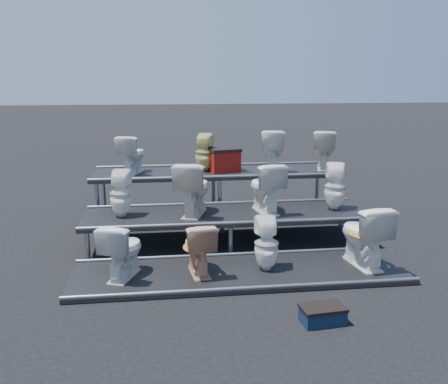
{
  "coord_description": "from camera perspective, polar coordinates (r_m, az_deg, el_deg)",
  "views": [
    {
      "loc": [
        -0.96,
        -7.14,
        2.45
      ],
      "look_at": [
        -0.02,
        0.1,
        0.76
      ],
      "focal_mm": 40.0,
      "sensor_mm": 36.0,
      "label": 1
    }
  ],
  "objects": [
    {
      "name": "toilet_6",
      "position": [
        7.48,
        4.75,
        0.54
      ],
      "size": [
        0.54,
        0.8,
        0.76
      ],
      "primitive_type": "imported",
      "rotation": [
        0.0,
        0.0,
        3.3
      ],
      "color": "white",
      "rests_on": "tier_mid"
    },
    {
      "name": "toilet_9",
      "position": [
        8.57,
        -2.31,
        4.52
      ],
      "size": [
        0.37,
        0.38,
        0.65
      ],
      "primitive_type": "imported",
      "rotation": [
        0.0,
        0.0,
        2.83
      ],
      "color": "#D3CB80",
      "rests_on": "tier_back"
    },
    {
      "name": "toilet_1",
      "position": [
        6.21,
        -2.96,
        -6.35
      ],
      "size": [
        0.44,
        0.69,
        0.66
      ],
      "primitive_type": "imported",
      "rotation": [
        0.0,
        0.0,
        3.26
      ],
      "color": "tan",
      "rests_on": "tier_front"
    },
    {
      "name": "red_crate",
      "position": [
        8.59,
        -0.02,
        3.53
      ],
      "size": [
        0.56,
        0.49,
        0.35
      ],
      "primitive_type": "cube",
      "rotation": [
        0.0,
        0.0,
        0.23
      ],
      "color": "maroon",
      "rests_on": "tier_back"
    },
    {
      "name": "step_stool",
      "position": [
        5.32,
        11.19,
        -13.73
      ],
      "size": [
        0.45,
        0.3,
        0.15
      ],
      "primitive_type": "cube",
      "rotation": [
        0.0,
        0.0,
        0.11
      ],
      "color": "#0E1C35",
      "rests_on": "ground"
    },
    {
      "name": "toilet_11",
      "position": [
        9.0,
        11.34,
        4.8
      ],
      "size": [
        0.57,
        0.76,
        0.69
      ],
      "primitive_type": "imported",
      "rotation": [
        0.0,
        0.0,
        2.84
      ],
      "color": "silver",
      "rests_on": "tier_back"
    },
    {
      "name": "toilet_5",
      "position": [
        7.33,
        -3.53,
        0.45
      ],
      "size": [
        0.66,
        0.88,
        0.79
      ],
      "primitive_type": "imported",
      "rotation": [
        0.0,
        0.0,
        2.83
      ],
      "color": "silver",
      "rests_on": "tier_mid"
    },
    {
      "name": "tier_front",
      "position": [
        6.39,
        1.8,
        -9.22
      ],
      "size": [
        4.2,
        1.2,
        0.06
      ],
      "primitive_type": "cube",
      "color": "black",
      "rests_on": "ground"
    },
    {
      "name": "toilet_8",
      "position": [
        8.55,
        -10.44,
        4.26
      ],
      "size": [
        0.55,
        0.71,
        0.64
      ],
      "primitive_type": "imported",
      "rotation": [
        0.0,
        0.0,
        2.79
      ],
      "color": "white",
      "rests_on": "tier_back"
    },
    {
      "name": "toilet_10",
      "position": [
        8.75,
        5.57,
        4.83
      ],
      "size": [
        0.53,
        0.76,
        0.71
      ],
      "primitive_type": "imported",
      "rotation": [
        0.0,
        0.0,
        2.93
      ],
      "color": "white",
      "rests_on": "tier_back"
    },
    {
      "name": "toilet_3",
      "position": [
        6.68,
        15.66,
        -4.72
      ],
      "size": [
        0.56,
        0.85,
        0.82
      ],
      "primitive_type": "imported",
      "rotation": [
        0.0,
        0.0,
        3.27
      ],
      "color": "white",
      "rests_on": "tier_front"
    },
    {
      "name": "toilet_4",
      "position": [
        7.35,
        -11.73,
        -0.2
      ],
      "size": [
        0.35,
        0.35,
        0.69
      ],
      "primitive_type": "imported",
      "rotation": [
        0.0,
        0.0,
        3.01
      ],
      "color": "white",
      "rests_on": "tier_mid"
    },
    {
      "name": "tier_mid",
      "position": [
        7.54,
        0.24,
        -4.11
      ],
      "size": [
        4.2,
        1.2,
        0.46
      ],
      "primitive_type": "cube",
      "color": "black",
      "rests_on": "ground"
    },
    {
      "name": "tier_back",
      "position": [
        8.73,
        -0.89,
        -0.36
      ],
      "size": [
        4.2,
        1.2,
        0.86
      ],
      "primitive_type": "cube",
      "color": "black",
      "rests_on": "ground"
    },
    {
      "name": "toilet_2",
      "position": [
        6.32,
        4.88,
        -5.93
      ],
      "size": [
        0.32,
        0.33,
        0.68
      ],
      "primitive_type": "imported",
      "rotation": [
        0.0,
        0.0,
        3.08
      ],
      "color": "white",
      "rests_on": "tier_front"
    },
    {
      "name": "toilet_0",
      "position": [
        6.21,
        -11.51,
        -6.48
      ],
      "size": [
        0.6,
        0.77,
        0.69
      ],
      "primitive_type": "imported",
      "rotation": [
        0.0,
        0.0,
        2.77
      ],
      "color": "white",
      "rests_on": "tier_front"
    },
    {
      "name": "toilet_7",
      "position": [
        7.79,
        12.59,
        0.6
      ],
      "size": [
        0.41,
        0.41,
        0.72
      ],
      "primitive_type": "imported",
      "rotation": [
        0.0,
        0.0,
        2.83
      ],
      "color": "white",
      "rests_on": "tier_mid"
    },
    {
      "name": "ground",
      "position": [
        7.61,
        0.24,
        -5.76
      ],
      "size": [
        80.0,
        80.0,
        0.0
      ],
      "primitive_type": "plane",
      "color": "black",
      "rests_on": "ground"
    }
  ]
}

